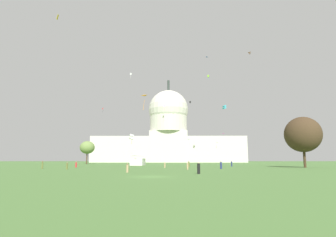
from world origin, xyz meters
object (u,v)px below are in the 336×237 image
at_px(kite_pink_mid, 248,54).
at_px(kite_white_low, 132,137).
at_px(person_red_mid_left, 76,165).
at_px(person_tan_back_right, 188,166).
at_px(capitol_building, 168,134).
at_px(kite_black_mid, 190,102).
at_px(person_tan_aisle_center, 165,165).
at_px(kite_red_mid, 103,109).
at_px(tree_west_mid, 87,148).
at_px(kite_magenta_low, 224,134).
at_px(kite_white_high, 131,74).
at_px(kite_green_low, 216,144).
at_px(person_olive_deep_crowd, 42,165).
at_px(kite_lime_high, 208,76).
at_px(tree_east_far, 303,134).
at_px(kite_turquoise_low, 189,140).
at_px(person_navy_front_left, 232,164).
at_px(event_tent, 138,158).
at_px(kite_orange_mid, 145,98).
at_px(kite_gold_high, 58,17).
at_px(kite_yellow_low, 292,124).
at_px(person_black_back_left, 199,168).
at_px(kite_cyan_mid, 224,107).
at_px(kite_blue_high, 206,58).
at_px(person_olive_front_center, 189,164).
at_px(person_olive_near_tree_west, 67,166).
at_px(kite_violet_high_b, 164,106).

height_order(kite_pink_mid, kite_white_low, kite_pink_mid).
height_order(person_red_mid_left, kite_pink_mid, kite_pink_mid).
relative_size(person_tan_back_right, person_red_mid_left, 0.94).
bearing_deg(capitol_building, kite_black_mid, -81.40).
xyz_separation_m(person_tan_aisle_center, kite_red_mid, (-31.07, 56.81, 25.31)).
bearing_deg(tree_west_mid, kite_magenta_low, 11.27).
height_order(kite_white_high, kite_green_low, kite_white_high).
xyz_separation_m(person_olive_deep_crowd, kite_lime_high, (50.87, 96.80, 50.87)).
xyz_separation_m(tree_east_far, kite_turquoise_low, (-26.43, 50.40, 2.20)).
xyz_separation_m(kite_black_mid, kite_white_low, (-20.70, -59.52, -22.70)).
xyz_separation_m(person_navy_front_left, person_tan_back_right, (-14.79, -26.68, -0.12)).
distance_m(person_navy_front_left, kite_white_low, 31.12).
distance_m(person_navy_front_left, person_tan_aisle_center, 23.83).
distance_m(event_tent, person_olive_deep_crowd, 41.20).
distance_m(kite_magenta_low, kite_red_mid, 63.87).
xyz_separation_m(kite_white_high, kite_lime_high, (45.61, 6.34, 0.73)).
distance_m(person_red_mid_left, kite_orange_mid, 25.15).
bearing_deg(kite_turquoise_low, person_navy_front_left, -87.67).
relative_size(kite_red_mid, kite_gold_high, 1.50).
height_order(person_tan_back_right, kite_yellow_low, kite_yellow_low).
relative_size(person_black_back_left, kite_pink_mid, 1.05).
xyz_separation_m(tree_east_far, kite_cyan_mid, (-14.68, 27.68, 12.67)).
xyz_separation_m(event_tent, kite_yellow_low, (48.55, -16.96, 10.10)).
bearing_deg(person_olive_deep_crowd, kite_blue_high, -94.82).
distance_m(kite_magenta_low, kite_gold_high, 99.92).
bearing_deg(person_red_mid_left, person_olive_deep_crowd, 102.32).
bearing_deg(kite_white_high, kite_yellow_low, -18.47).
bearing_deg(person_navy_front_left, tree_east_far, -43.41).
bearing_deg(person_tan_aisle_center, person_olive_front_center, -90.49).
xyz_separation_m(kite_turquoise_low, kite_pink_mid, (11.55, -55.77, 17.71)).
relative_size(person_olive_near_tree_west, kite_green_low, 0.72).
xyz_separation_m(person_tan_back_right, person_red_mid_left, (-28.39, 15.40, 0.02)).
bearing_deg(person_olive_front_center, kite_pink_mid, -89.26).
bearing_deg(kite_violet_high_b, kite_pink_mid, -38.09).
relative_size(tree_west_mid, kite_cyan_mid, 7.29).
distance_m(kite_turquoise_low, kite_gold_high, 72.21).
xyz_separation_m(kite_green_low, kite_white_low, (-29.94, -38.97, -0.23)).
xyz_separation_m(event_tent, kite_gold_high, (-18.17, -31.65, 36.94)).
bearing_deg(capitol_building, kite_green_low, -78.01).
distance_m(kite_orange_mid, kite_white_low, 12.55).
xyz_separation_m(tree_east_far, person_navy_front_left, (-16.02, 12.42, -7.71)).
bearing_deg(kite_cyan_mid, kite_red_mid, -151.67).
relative_size(kite_gold_high, kite_pink_mid, 0.92).
bearing_deg(kite_blue_high, kite_gold_high, -12.95).
relative_size(kite_white_high, kite_lime_high, 1.44).
height_order(person_navy_front_left, kite_gold_high, kite_gold_high).
bearing_deg(person_navy_front_left, kite_magenta_low, 75.61).
distance_m(person_tan_back_right, kite_pink_mid, 33.20).
bearing_deg(tree_east_far, person_black_back_left, -133.35).
height_order(kite_orange_mid, kite_white_low, kite_orange_mid).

